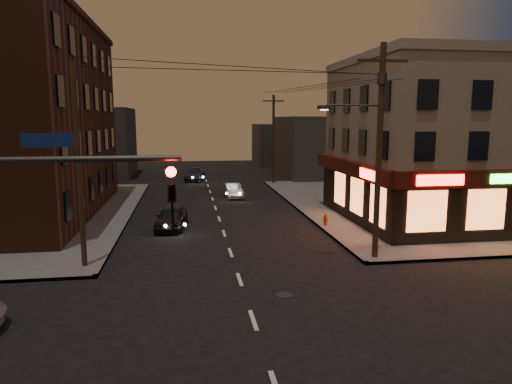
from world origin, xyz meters
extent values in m
plane|color=black|center=(0.00, 0.00, 0.00)|extent=(120.00, 120.00, 0.00)
cube|color=#514F4C|center=(18.00, 19.00, 0.07)|extent=(24.00, 28.00, 0.15)
cube|color=gray|center=(16.00, 13.50, 5.15)|extent=(15.00, 12.00, 10.00)
cube|color=gray|center=(16.00, 13.50, 10.40)|extent=(15.20, 12.20, 0.50)
cube|color=black|center=(8.55, 13.50, 1.85)|extent=(0.25, 12.12, 3.40)
cube|color=#3F110A|center=(8.25, 13.50, 3.65)|extent=(0.50, 12.60, 0.90)
cube|color=#FF140C|center=(10.70, 6.98, 3.65)|extent=(2.60, 0.06, 0.55)
cube|color=#26FF3F|center=(14.70, 6.98, 3.65)|extent=(2.40, 0.06, 0.50)
cube|color=#FF140C|center=(7.98, 9.70, 3.65)|extent=(0.06, 2.60, 0.55)
cube|color=orange|center=(8.40, 12.50, 1.95)|extent=(0.08, 8.40, 2.20)
cube|color=#432215|center=(-14.50, 19.00, 6.65)|extent=(12.00, 20.00, 13.00)
cube|color=#3F3D3A|center=(14.00, 38.00, 3.50)|extent=(10.00, 12.00, 7.00)
cube|color=#3F3D3A|center=(-13.00, 42.00, 4.00)|extent=(9.00, 10.00, 8.00)
cube|color=#3F3D3A|center=(12.00, 52.00, 3.00)|extent=(8.00, 8.00, 6.00)
cylinder|color=#382619|center=(6.80, 5.80, 5.15)|extent=(0.28, 0.28, 10.00)
cube|color=#382619|center=(6.80, 5.80, 9.35)|extent=(2.40, 0.12, 0.12)
cylinder|color=#333538|center=(6.80, 5.80, 8.55)|extent=(0.44, 0.44, 0.50)
cylinder|color=#333538|center=(5.50, 5.80, 7.35)|extent=(2.60, 0.10, 0.10)
cube|color=#333538|center=(4.10, 5.80, 7.25)|extent=(0.60, 0.25, 0.18)
cube|color=#FFD88C|center=(4.10, 5.80, 7.15)|extent=(0.35, 0.15, 0.04)
cylinder|color=#382619|center=(6.80, 32.00, 4.65)|extent=(0.26, 0.26, 9.00)
cylinder|color=#382619|center=(-6.80, 6.50, 4.65)|extent=(0.24, 0.24, 9.00)
cylinder|color=#333538|center=(-4.40, -5.60, 6.00)|extent=(4.40, 0.12, 0.12)
imported|color=black|center=(-2.40, -5.60, 5.50)|extent=(0.16, 0.20, 1.00)
sphere|color=#FF0C05|center=(-2.40, -5.72, 5.75)|extent=(0.20, 0.20, 0.20)
cube|color=navy|center=(-4.60, -5.60, 6.35)|extent=(0.90, 0.05, 0.25)
imported|color=black|center=(-3.11, 13.77, 0.71)|extent=(2.22, 4.35, 1.42)
imported|color=slate|center=(1.81, 24.53, 0.61)|extent=(1.61, 3.82, 1.23)
imported|color=#1C2239|center=(-1.24, 36.23, 0.71)|extent=(2.57, 5.10, 1.42)
cylinder|color=#972D0D|center=(6.40, 12.47, 0.45)|extent=(0.26, 0.26, 0.59)
sphere|color=#972D0D|center=(6.40, 12.47, 0.77)|extent=(0.24, 0.24, 0.24)
cylinder|color=#972D0D|center=(6.40, 12.47, 0.56)|extent=(0.33, 0.18, 0.12)
cylinder|color=#972D0D|center=(6.40, 12.47, 0.56)|extent=(0.18, 0.33, 0.12)
camera|label=1|loc=(-2.11, -14.39, 6.73)|focal=32.00mm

